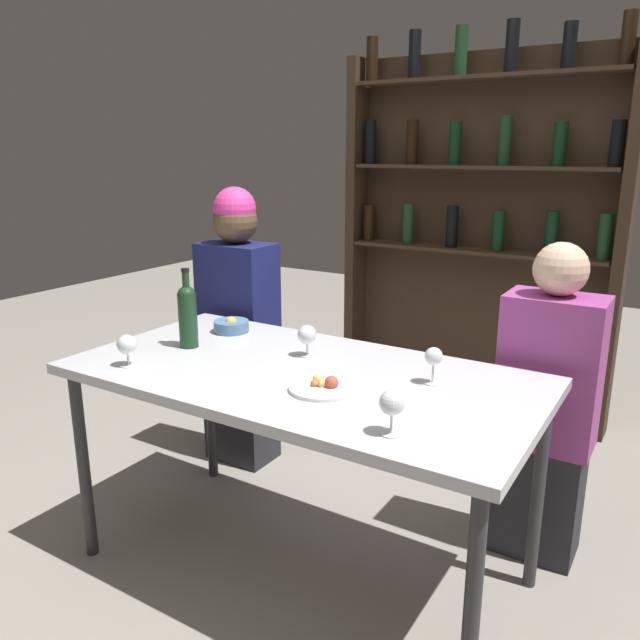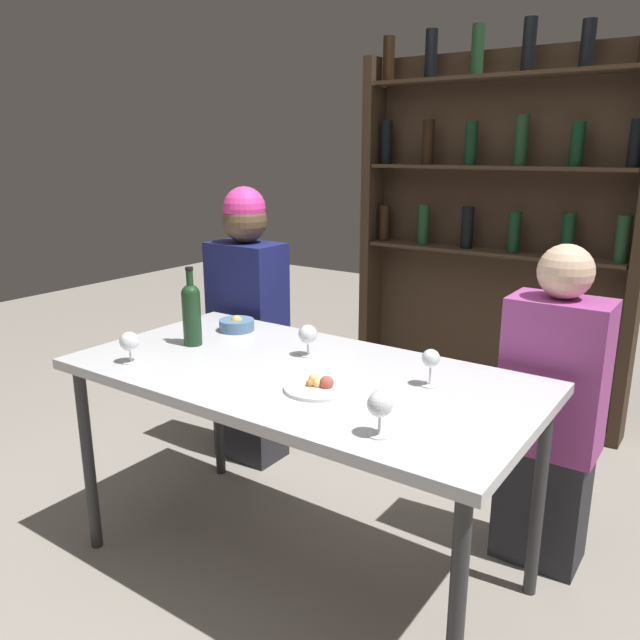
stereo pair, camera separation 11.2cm
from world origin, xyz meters
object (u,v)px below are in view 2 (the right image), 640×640
at_px(wine_glass_3, 129,342).
at_px(wine_bottle, 191,311).
at_px(wine_glass_0, 308,335).
at_px(food_plate_0, 318,387).
at_px(wine_glass_2, 380,406).
at_px(seated_person_right, 550,418).
at_px(snack_bowl, 237,325).
at_px(wine_glass_1, 431,360).
at_px(seated_person_left, 248,329).

bearing_deg(wine_glass_3, wine_bottle, 84.04).
relative_size(wine_glass_0, food_plate_0, 0.56).
distance_m(wine_glass_2, seated_person_right, 0.94).
height_order(wine_glass_0, wine_glass_2, wine_glass_2).
distance_m(wine_glass_3, snack_bowl, 0.52).
xyz_separation_m(wine_glass_1, snack_bowl, (-0.93, 0.12, -0.06)).
relative_size(food_plate_0, seated_person_right, 0.18).
distance_m(wine_glass_2, wine_glass_3, 1.01).
bearing_deg(wine_glass_0, seated_person_left, 147.14).
xyz_separation_m(snack_bowl, seated_person_right, (1.20, 0.34, -0.24)).
relative_size(food_plate_0, snack_bowl, 1.46).
height_order(wine_glass_3, seated_person_left, seated_person_left).
height_order(wine_glass_1, wine_glass_2, wine_glass_2).
xyz_separation_m(wine_bottle, food_plate_0, (0.66, -0.11, -0.12)).
distance_m(wine_bottle, snack_bowl, 0.27).
bearing_deg(wine_bottle, wine_glass_1, 7.61).
height_order(wine_glass_3, food_plate_0, wine_glass_3).
distance_m(wine_glass_3, seated_person_left, 0.89).
xyz_separation_m(wine_bottle, seated_person_left, (-0.23, 0.58, -0.24)).
bearing_deg(wine_glass_1, wine_glass_3, -157.59).
height_order(food_plate_0, snack_bowl, snack_bowl).
relative_size(wine_glass_0, wine_glass_3, 1.04).
distance_m(wine_glass_3, food_plate_0, 0.71).
xyz_separation_m(seated_person_left, seated_person_right, (1.44, 0.00, -0.10)).
xyz_separation_m(wine_bottle, wine_glass_3, (-0.03, -0.27, -0.06)).
bearing_deg(snack_bowl, seated_person_right, 15.60).
bearing_deg(wine_glass_0, seated_person_right, 29.48).
bearing_deg(snack_bowl, wine_glass_0, -12.65).
relative_size(snack_bowl, seated_person_left, 0.11).
xyz_separation_m(wine_glass_1, seated_person_left, (-1.16, 0.45, -0.20)).
bearing_deg(wine_glass_2, wine_bottle, 164.00).
relative_size(wine_glass_1, wine_glass_3, 1.08).
height_order(snack_bowl, seated_person_right, seated_person_right).
distance_m(wine_glass_1, seated_person_left, 1.26).
relative_size(wine_bottle, snack_bowl, 2.10).
bearing_deg(wine_glass_3, wine_glass_1, 22.41).
distance_m(wine_glass_0, wine_glass_1, 0.49).
relative_size(wine_glass_0, seated_person_left, 0.09).
relative_size(wine_bottle, seated_person_left, 0.23).
height_order(wine_bottle, wine_glass_1, wine_bottle).
relative_size(wine_glass_0, wine_glass_1, 0.97).
xyz_separation_m(wine_glass_1, wine_glass_2, (0.05, -0.41, -0.00)).
bearing_deg(seated_person_right, wine_glass_1, -121.10).
bearing_deg(wine_glass_0, snack_bowl, 167.35).
bearing_deg(wine_glass_3, wine_glass_0, 41.58).
distance_m(snack_bowl, seated_person_left, 0.43).
bearing_deg(wine_bottle, food_plate_0, -9.19).
height_order(food_plate_0, seated_person_right, seated_person_right).
height_order(wine_glass_2, seated_person_left, seated_person_left).
height_order(wine_glass_3, seated_person_right, seated_person_right).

